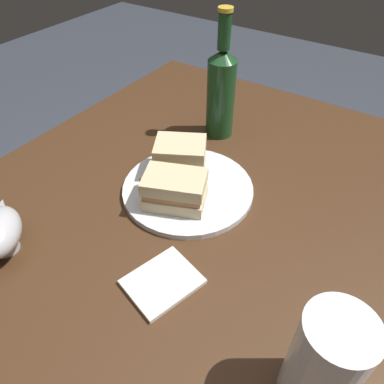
{
  "coord_description": "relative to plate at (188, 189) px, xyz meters",
  "views": [
    {
      "loc": [
        0.4,
        0.26,
        1.21
      ],
      "look_at": [
        -0.03,
        -0.03,
        0.74
      ],
      "focal_mm": 34.22,
      "sensor_mm": 36.0,
      "label": 1
    }
  ],
  "objects": [
    {
      "name": "potato_wedge_right_edge",
      "position": [
        0.05,
        -0.06,
        0.02
      ],
      "size": [
        0.04,
        0.05,
        0.02
      ],
      "primitive_type": "cube",
      "rotation": [
        0.0,
        0.0,
        1.12
      ],
      "color": "#AD702D",
      "rests_on": "plate"
    },
    {
      "name": "sandwich_half_right",
      "position": [
        0.05,
        0.01,
        0.04
      ],
      "size": [
        0.11,
        0.13,
        0.06
      ],
      "color": "beige",
      "rests_on": "plate"
    },
    {
      "name": "potato_wedge_back",
      "position": [
        0.03,
        -0.01,
        0.02
      ],
      "size": [
        0.05,
        0.04,
        0.02
      ],
      "primitive_type": "cube",
      "rotation": [
        0.0,
        0.0,
        2.71
      ],
      "color": "#AD702D",
      "rests_on": "plate"
    },
    {
      "name": "plate",
      "position": [
        0.0,
        0.0,
        0.0
      ],
      "size": [
        0.26,
        0.26,
        0.01
      ],
      "primitive_type": "cylinder",
      "color": "white",
      "rests_on": "dining_table"
    },
    {
      "name": "potato_wedge_left_edge",
      "position": [
        0.02,
        -0.07,
        0.02
      ],
      "size": [
        0.02,
        0.04,
        0.02
      ],
      "primitive_type": "cube",
      "rotation": [
        0.0,
        0.0,
        1.75
      ],
      "color": "#B77F33",
      "rests_on": "plate"
    },
    {
      "name": "dining_table",
      "position": [
        0.05,
        0.05,
        -0.36
      ],
      "size": [
        1.14,
        0.94,
        0.71
      ],
      "primitive_type": "cube",
      "color": "#422816",
      "rests_on": "ground"
    },
    {
      "name": "cider_bottle",
      "position": [
        -0.22,
        -0.06,
        0.11
      ],
      "size": [
        0.07,
        0.07,
        0.29
      ],
      "color": "#19421E",
      "rests_on": "dining_table"
    },
    {
      "name": "napkin",
      "position": [
        0.2,
        0.09,
        -0.0
      ],
      "size": [
        0.13,
        0.12,
        0.01
      ],
      "primitive_type": "cube",
      "rotation": [
        0.0,
        0.0,
        -0.29
      ],
      "color": "silver",
      "rests_on": "dining_table"
    },
    {
      "name": "ground_plane",
      "position": [
        0.05,
        0.05,
        -0.72
      ],
      "size": [
        6.0,
        6.0,
        0.0
      ],
      "primitive_type": "plane",
      "color": "#333842"
    },
    {
      "name": "sandwich_half_left",
      "position": [
        -0.03,
        -0.04,
        0.04
      ],
      "size": [
        0.12,
        0.13,
        0.07
      ],
      "color": "beige",
      "rests_on": "plate"
    },
    {
      "name": "potato_wedge_middle",
      "position": [
        0.04,
        -0.03,
        0.01
      ],
      "size": [
        0.05,
        0.05,
        0.01
      ],
      "primitive_type": "cube",
      "rotation": [
        0.0,
        0.0,
        5.49
      ],
      "color": "#AD702D",
      "rests_on": "plate"
    },
    {
      "name": "potato_wedge_stray",
      "position": [
        0.01,
        -0.03,
        0.02
      ],
      "size": [
        0.05,
        0.04,
        0.02
      ],
      "primitive_type": "cube",
      "rotation": [
        0.0,
        0.0,
        3.72
      ],
      "color": "#B77F33",
      "rests_on": "plate"
    },
    {
      "name": "potato_wedge_front",
      "position": [
        0.02,
        -0.04,
        0.02
      ],
      "size": [
        0.04,
        0.05,
        0.02
      ],
      "primitive_type": "cube",
      "rotation": [
        0.0,
        0.0,
        4.12
      ],
      "color": "gold",
      "rests_on": "plate"
    },
    {
      "name": "pint_glass",
      "position": [
        0.23,
        0.34,
        0.06
      ],
      "size": [
        0.08,
        0.08,
        0.16
      ],
      "color": "white",
      "rests_on": "dining_table"
    }
  ]
}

